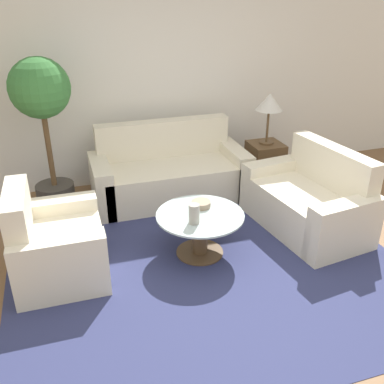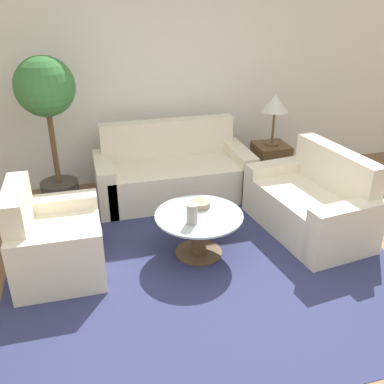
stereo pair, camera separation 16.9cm
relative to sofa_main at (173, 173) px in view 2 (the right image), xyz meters
name	(u,v)px [view 2 (the right image)]	position (x,y,z in m)	size (l,w,h in m)	color
ground_plane	(232,306)	(0.01, -2.15, -0.29)	(14.00, 14.00, 0.00)	brown
wall_back	(160,80)	(0.01, 0.64, 1.01)	(10.00, 0.06, 2.60)	white
rug	(199,253)	(-0.05, -1.34, -0.29)	(3.57, 3.51, 0.01)	navy
sofa_main	(173,173)	(0.00, 0.00, 0.00)	(1.85, 0.83, 0.89)	beige
armchair	(52,243)	(-1.40, -1.25, 0.00)	(0.77, 0.93, 0.86)	beige
loveseat	(313,205)	(1.24, -1.20, 0.00)	(0.95, 1.44, 0.88)	beige
coffee_table	(199,228)	(-0.05, -1.34, -0.01)	(0.83, 0.83, 0.43)	brown
side_table	(270,165)	(1.28, -0.03, -0.01)	(0.41, 0.41, 0.55)	brown
table_lamp	(275,105)	(1.28, -0.03, 0.77)	(0.34, 0.34, 0.63)	brown
potted_plant	(48,109)	(-1.34, 0.03, 0.88)	(0.63, 0.63, 1.73)	#3D3833
vase	(192,214)	(-0.15, -1.48, 0.24)	(0.10, 0.10, 0.19)	#9E998E
bowl	(201,204)	(0.01, -1.20, 0.17)	(0.19, 0.19, 0.06)	gray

